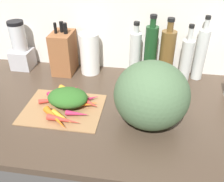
{
  "coord_description": "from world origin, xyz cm",
  "views": [
    {
      "loc": [
        14.26,
        -90.52,
        67.55
      ],
      "look_at": [
        0.41,
        -1.85,
        9.06
      ],
      "focal_mm": 39.84,
      "sensor_mm": 36.0,
      "label": 1
    }
  ],
  "objects_px": {
    "carrot_4": "(87,100)",
    "bottle_0": "(135,54)",
    "blender_appliance": "(20,49)",
    "paper_towel_roll": "(90,54)",
    "carrot_7": "(80,103)",
    "cutting_board": "(63,109)",
    "carrot_11": "(62,117)",
    "carrot_2": "(67,91)",
    "carrot_10": "(78,114)",
    "winter_squash": "(151,95)",
    "bottle_2": "(167,55)",
    "bottle_1": "(150,52)",
    "bottle_4": "(201,54)",
    "knife_block": "(64,52)",
    "carrot_9": "(72,92)",
    "carrot_12": "(64,120)",
    "bottle_3": "(186,60)",
    "carrot_5": "(62,105)",
    "carrot_1": "(56,100)",
    "carrot_6": "(56,102)",
    "carrot_0": "(55,118)",
    "carrot_8": "(81,104)",
    "carrot_3": "(88,102)"
  },
  "relations": [
    {
      "from": "knife_block",
      "to": "blender_appliance",
      "type": "xyz_separation_m",
      "value": [
        -0.25,
        0.01,
        0.0
      ]
    },
    {
      "from": "cutting_board",
      "to": "winter_squash",
      "type": "height_order",
      "value": "winter_squash"
    },
    {
      "from": "carrot_5",
      "to": "winter_squash",
      "type": "relative_size",
      "value": 0.36
    },
    {
      "from": "carrot_7",
      "to": "bottle_0",
      "type": "xyz_separation_m",
      "value": [
        0.22,
        0.33,
        0.1
      ]
    },
    {
      "from": "carrot_6",
      "to": "winter_squash",
      "type": "bearing_deg",
      "value": -7.26
    },
    {
      "from": "carrot_7",
      "to": "blender_appliance",
      "type": "height_order",
      "value": "blender_appliance"
    },
    {
      "from": "cutting_board",
      "to": "bottle_0",
      "type": "height_order",
      "value": "bottle_0"
    },
    {
      "from": "carrot_3",
      "to": "bottle_0",
      "type": "relative_size",
      "value": 0.38
    },
    {
      "from": "blender_appliance",
      "to": "paper_towel_roll",
      "type": "xyz_separation_m",
      "value": [
        0.4,
        0.0,
        -0.0
      ]
    },
    {
      "from": "carrot_1",
      "to": "carrot_10",
      "type": "relative_size",
      "value": 1.56
    },
    {
      "from": "winter_squash",
      "to": "bottle_2",
      "type": "distance_m",
      "value": 0.39
    },
    {
      "from": "carrot_5",
      "to": "bottle_0",
      "type": "height_order",
      "value": "bottle_0"
    },
    {
      "from": "carrot_9",
      "to": "carrot_12",
      "type": "distance_m",
      "value": 0.21
    },
    {
      "from": "carrot_9",
      "to": "winter_squash",
      "type": "height_order",
      "value": "winter_squash"
    },
    {
      "from": "bottle_2",
      "to": "bottle_1",
      "type": "bearing_deg",
      "value": -174.18
    },
    {
      "from": "carrot_4",
      "to": "carrot_10",
      "type": "height_order",
      "value": "carrot_4"
    },
    {
      "from": "winter_squash",
      "to": "knife_block",
      "type": "height_order",
      "value": "knife_block"
    },
    {
      "from": "winter_squash",
      "to": "carrot_7",
      "type": "bearing_deg",
      "value": 169.08
    },
    {
      "from": "carrot_7",
      "to": "bottle_4",
      "type": "bearing_deg",
      "value": 32.79
    },
    {
      "from": "cutting_board",
      "to": "carrot_11",
      "type": "height_order",
      "value": "carrot_11"
    },
    {
      "from": "carrot_4",
      "to": "bottle_0",
      "type": "relative_size",
      "value": 0.38
    },
    {
      "from": "carrot_0",
      "to": "carrot_9",
      "type": "height_order",
      "value": "carrot_0"
    },
    {
      "from": "bottle_4",
      "to": "blender_appliance",
      "type": "bearing_deg",
      "value": -178.23
    },
    {
      "from": "cutting_board",
      "to": "blender_appliance",
      "type": "distance_m",
      "value": 0.51
    },
    {
      "from": "carrot_1",
      "to": "bottle_2",
      "type": "height_order",
      "value": "bottle_2"
    },
    {
      "from": "carrot_12",
      "to": "knife_block",
      "type": "bearing_deg",
      "value": 107.09
    },
    {
      "from": "carrot_2",
      "to": "carrot_9",
      "type": "height_order",
      "value": "carrot_2"
    },
    {
      "from": "cutting_board",
      "to": "carrot_1",
      "type": "distance_m",
      "value": 0.06
    },
    {
      "from": "carrot_10",
      "to": "winter_squash",
      "type": "xyz_separation_m",
      "value": [
        0.3,
        0.01,
        0.12
      ]
    },
    {
      "from": "carrot_1",
      "to": "carrot_4",
      "type": "distance_m",
      "value": 0.14
    },
    {
      "from": "blender_appliance",
      "to": "bottle_3",
      "type": "height_order",
      "value": "bottle_3"
    },
    {
      "from": "carrot_0",
      "to": "bottle_2",
      "type": "relative_size",
      "value": 0.5
    },
    {
      "from": "knife_block",
      "to": "bottle_4",
      "type": "height_order",
      "value": "bottle_4"
    },
    {
      "from": "carrot_4",
      "to": "bottle_0",
      "type": "distance_m",
      "value": 0.37
    },
    {
      "from": "carrot_9",
      "to": "carrot_4",
      "type": "bearing_deg",
      "value": -31.84
    },
    {
      "from": "carrot_6",
      "to": "paper_towel_roll",
      "type": "xyz_separation_m",
      "value": [
        0.08,
        0.34,
        0.09
      ]
    },
    {
      "from": "knife_block",
      "to": "bottle_4",
      "type": "relative_size",
      "value": 0.83
    },
    {
      "from": "knife_block",
      "to": "carrot_11",
      "type": "bearing_deg",
      "value": -73.92
    },
    {
      "from": "carrot_4",
      "to": "carrot_7",
      "type": "xyz_separation_m",
      "value": [
        -0.03,
        -0.03,
        0.0
      ]
    },
    {
      "from": "bottle_3",
      "to": "carrot_8",
      "type": "bearing_deg",
      "value": -144.65
    },
    {
      "from": "carrot_4",
      "to": "carrot_5",
      "type": "bearing_deg",
      "value": -151.83
    },
    {
      "from": "carrot_11",
      "to": "carrot_1",
      "type": "bearing_deg",
      "value": 119.55
    },
    {
      "from": "carrot_1",
      "to": "bottle_1",
      "type": "relative_size",
      "value": 0.47
    },
    {
      "from": "carrot_5",
      "to": "carrot_10",
      "type": "bearing_deg",
      "value": -30.26
    },
    {
      "from": "carrot_6",
      "to": "carrot_4",
      "type": "bearing_deg",
      "value": 14.7
    },
    {
      "from": "carrot_5",
      "to": "bottle_3",
      "type": "distance_m",
      "value": 0.66
    },
    {
      "from": "carrot_2",
      "to": "cutting_board",
      "type": "bearing_deg",
      "value": -81.57
    },
    {
      "from": "bottle_2",
      "to": "carrot_0",
      "type": "bearing_deg",
      "value": -135.25
    },
    {
      "from": "carrot_6",
      "to": "carrot_8",
      "type": "height_order",
      "value": "carrot_8"
    },
    {
      "from": "cutting_board",
      "to": "bottle_4",
      "type": "distance_m",
      "value": 0.74
    }
  ]
}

